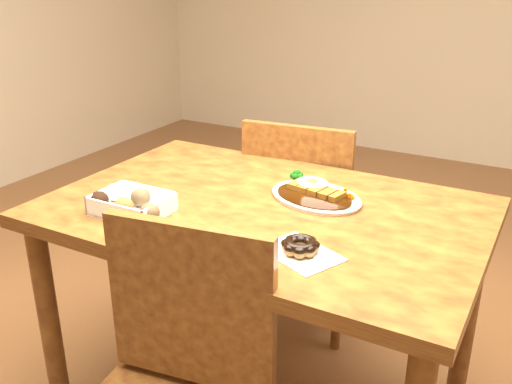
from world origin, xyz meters
The scene contains 5 objects.
table centered at (0.00, 0.00, 0.65)m, with size 1.20×0.80×0.75m.
chair_far centered at (-0.11, 0.54, 0.48)m, with size 0.46×0.46×0.87m.
katsu_curry_plate centered at (0.11, 0.12, 0.76)m, with size 0.32×0.27×0.06m.
donut_box centered at (-0.29, -0.22, 0.78)m, with size 0.23×0.15×0.06m.
pon_de_ring centered at (0.21, -0.21, 0.77)m, with size 0.22×0.19×0.04m.
Camera 1 is at (0.70, -1.29, 1.38)m, focal length 40.00 mm.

